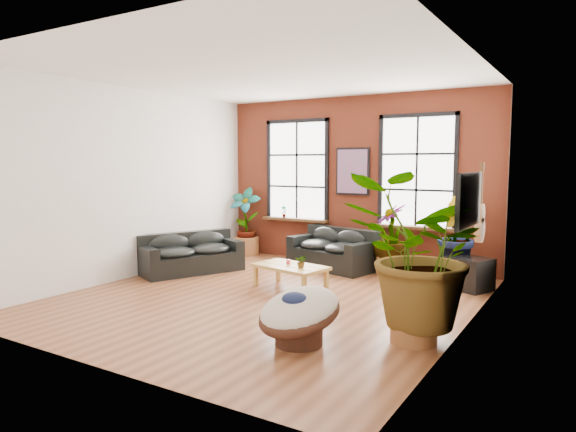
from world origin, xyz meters
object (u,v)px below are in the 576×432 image
coffee_table (290,268)px  papasan_chair (299,313)px  sofa_left (190,254)px  sofa_back (333,250)px

coffee_table → papasan_chair: (1.48, -2.27, 0.02)m
papasan_chair → sofa_left: bearing=168.9°
sofa_back → sofa_left: sofa_back is taller
coffee_table → papasan_chair: papasan_chair is taller
sofa_back → papasan_chair: bearing=-54.5°
sofa_back → coffee_table: (0.12, -1.88, -0.01)m
sofa_left → coffee_table: size_ratio=1.55×
coffee_table → papasan_chair: bearing=-45.9°
sofa_left → coffee_table: bearing=-68.2°
sofa_back → sofa_left: 2.85m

